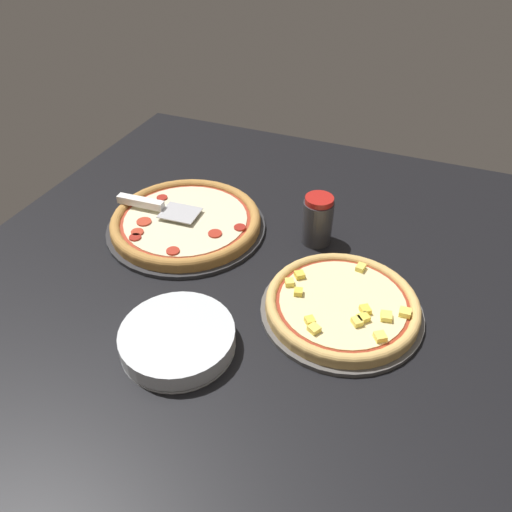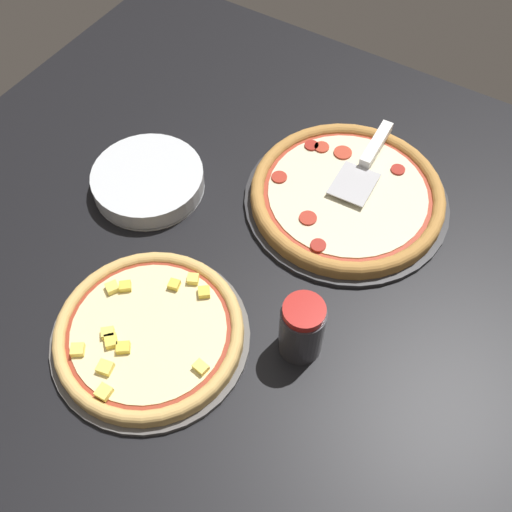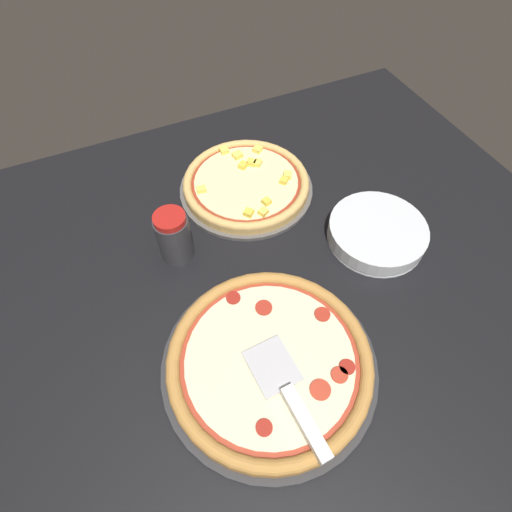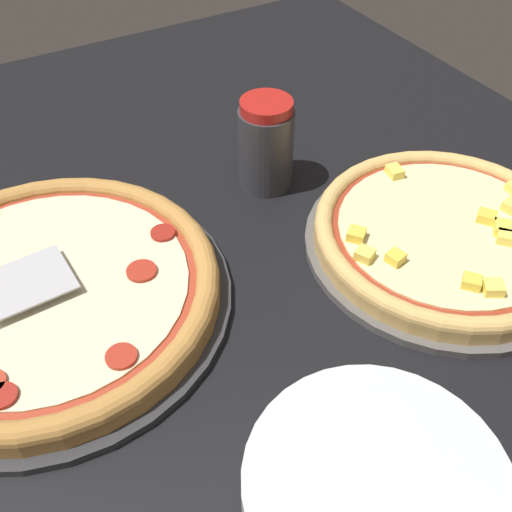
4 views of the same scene
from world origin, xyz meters
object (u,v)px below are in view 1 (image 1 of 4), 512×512
(pizza_front, at_px, (186,221))
(serving_spatula, at_px, (150,204))
(plate_stack, at_px, (178,339))
(parmesan_shaker, at_px, (317,220))
(pizza_back, at_px, (342,304))

(pizza_front, bearing_deg, serving_spatula, -89.38)
(pizza_front, xyz_separation_m, plate_stack, (0.35, 0.17, -0.00))
(plate_stack, bearing_deg, pizza_front, -153.91)
(serving_spatula, xyz_separation_m, parmesan_shaker, (-0.08, 0.42, 0.01))
(pizza_back, relative_size, parmesan_shaker, 2.53)
(pizza_back, xyz_separation_m, plate_stack, (0.21, -0.27, -0.00))
(plate_stack, bearing_deg, pizza_back, 127.82)
(serving_spatula, bearing_deg, plate_stack, 37.92)
(serving_spatula, distance_m, parmesan_shaker, 0.42)
(parmesan_shaker, bearing_deg, plate_stack, -18.91)
(parmesan_shaker, bearing_deg, serving_spatula, -79.75)
(pizza_front, xyz_separation_m, parmesan_shaker, (-0.07, 0.32, 0.04))
(pizza_back, distance_m, plate_stack, 0.34)
(parmesan_shaker, bearing_deg, pizza_back, 28.87)
(pizza_front, relative_size, plate_stack, 1.70)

